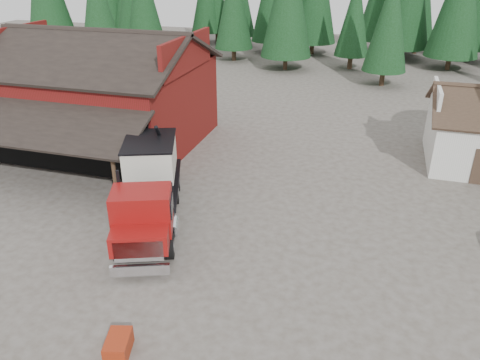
# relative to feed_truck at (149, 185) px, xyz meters

# --- Properties ---
(ground) EXTENTS (120.00, 120.00, 0.00)m
(ground) POSITION_rel_feed_truck_xyz_m (3.50, -1.47, -1.86)
(ground) COLOR #4D473C
(ground) RESTS_ON ground
(red_barn) EXTENTS (12.80, 13.63, 7.18)m
(red_barn) POSITION_rel_feed_truck_xyz_m (-7.50, 8.43, 0.83)
(red_barn) COLOR maroon
(red_barn) RESTS_ON ground
(conifer_backdrop) EXTENTS (76.00, 16.00, 16.00)m
(conifer_backdrop) POSITION_rel_feed_truck_xyz_m (3.50, 40.53, -1.86)
(conifer_backdrop) COLOR black
(conifer_backdrop) RESTS_ON ground
(near_pine_a) EXTENTS (4.40, 4.40, 11.40)m
(near_pine_a) POSITION_rel_feed_truck_xyz_m (-18.50, 26.53, 4.53)
(near_pine_a) COLOR #382619
(near_pine_a) RESTS_ON ground
(near_pine_b) EXTENTS (3.96, 3.96, 10.40)m
(near_pine_b) POSITION_rel_feed_truck_xyz_m (9.50, 28.53, 4.03)
(near_pine_b) COLOR #382619
(near_pine_b) RESTS_ON ground
(feed_truck) EXTENTS (5.35, 9.06, 3.97)m
(feed_truck) POSITION_rel_feed_truck_xyz_m (0.00, 0.00, 0.00)
(feed_truck) COLOR black
(feed_truck) RESTS_ON ground
(equip_box) EXTENTS (0.97, 1.25, 0.60)m
(equip_box) POSITION_rel_feed_truck_xyz_m (2.57, -7.47, -1.56)
(equip_box) COLOR maroon
(equip_box) RESTS_ON ground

